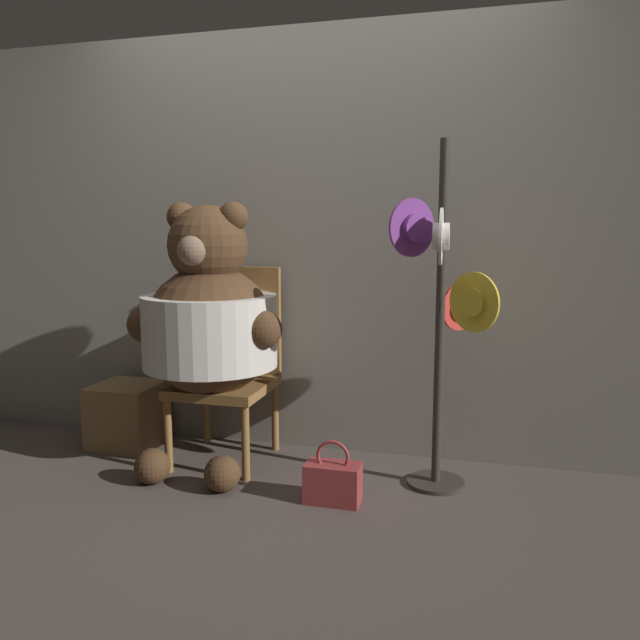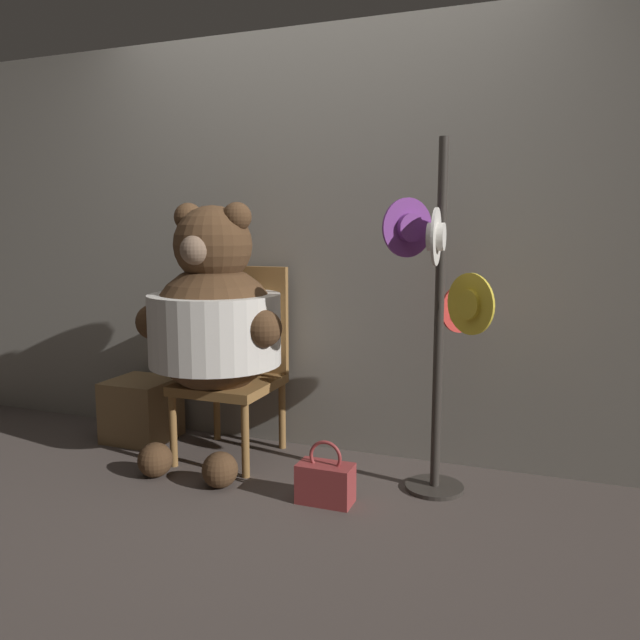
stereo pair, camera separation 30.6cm
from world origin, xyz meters
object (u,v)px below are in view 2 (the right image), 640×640
at_px(chair, 237,360).
at_px(hat_display_rack, 440,314).
at_px(teddy_bear, 214,320).
at_px(handbag_on_ground, 325,482).

xyz_separation_m(chair, hat_display_rack, (1.14, -0.19, 0.34)).
bearing_deg(chair, teddy_bear, -100.17).
height_order(teddy_bear, handbag_on_ground, teddy_bear).
bearing_deg(teddy_bear, chair, 79.83).
distance_m(teddy_bear, handbag_on_ground, 1.02).
height_order(teddy_bear, hat_display_rack, hat_display_rack).
relative_size(teddy_bear, handbag_on_ground, 4.67).
xyz_separation_m(teddy_bear, hat_display_rack, (1.17, -0.01, 0.09)).
bearing_deg(handbag_on_ground, chair, 146.25).
relative_size(chair, handbag_on_ground, 3.51).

